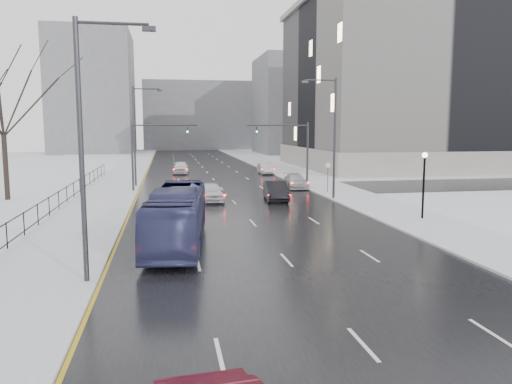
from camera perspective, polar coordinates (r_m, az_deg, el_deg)
road at (r=60.01m, az=-5.08°, el=1.65°), size 16.00×150.00×0.04m
cross_road at (r=48.14m, az=-3.81°, el=0.24°), size 130.00×10.00×0.04m
sidewalk_left at (r=60.00m, az=-15.12°, el=1.48°), size 5.00×150.00×0.16m
sidewalk_right at (r=61.82m, az=4.66°, el=1.88°), size 5.00×150.00×0.16m
park_strip at (r=61.57m, az=-23.96°, el=1.22°), size 14.00×150.00×0.12m
tree_park_e at (r=45.76m, az=-26.49°, el=-0.93°), size 9.45×9.45×13.50m
iron_fence at (r=30.91m, az=-24.54°, el=-2.80°), size 0.06×70.00×1.30m
streetlight_r_mid at (r=41.70m, az=8.69°, el=6.78°), size 2.95×0.25×10.00m
streetlight_l_near at (r=19.70m, az=-18.75°, el=5.81°), size 2.95×0.25×10.00m
streetlight_l_far at (r=51.56m, az=-13.49°, el=6.77°), size 2.95×0.25×10.00m
lamppost_r_mid at (r=33.81m, az=18.65°, el=1.79°), size 0.36×0.36×4.28m
mast_signal_right at (r=49.15m, az=4.70°, el=5.16°), size 6.10×0.33×6.50m
mast_signal_left at (r=47.56m, az=-12.69°, el=4.93°), size 6.10×0.33×6.50m
no_uturn_sign at (r=45.97m, az=8.22°, el=2.70°), size 0.60×0.06×2.70m
civic_building at (r=82.20m, az=19.54°, el=10.63°), size 41.00×31.00×24.80m
bldg_far_right at (r=119.31m, az=6.13°, el=9.78°), size 24.00×20.00×22.00m
bldg_far_left at (r=125.85m, az=-18.11°, el=10.71°), size 18.00×22.00×28.00m
bldg_far_center at (r=139.81m, az=-6.43°, el=8.61°), size 30.00×18.00×18.00m
bus at (r=25.72m, az=-8.99°, el=-2.78°), size 3.61×10.81×2.95m
sedan_center_near at (r=40.71m, az=-5.15°, el=0.01°), size 1.92×4.50×1.52m
sedan_right_near at (r=40.95m, az=2.28°, el=0.13°), size 2.13×4.97×1.59m
sedan_right_far at (r=49.31m, az=4.54°, el=1.22°), size 2.05×4.74×1.36m
sedan_center_far at (r=65.17m, az=-8.59°, el=2.79°), size 2.22×4.90×1.63m
sedan_right_distant at (r=64.26m, az=1.06°, el=2.70°), size 1.52×4.22×1.38m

